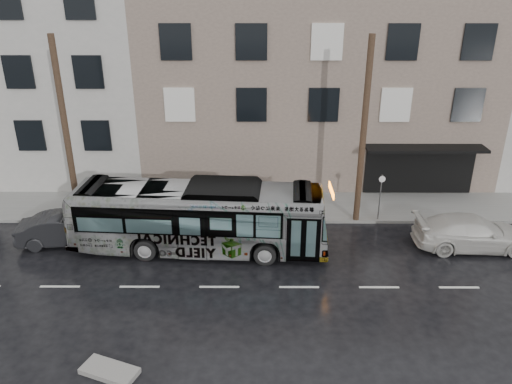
# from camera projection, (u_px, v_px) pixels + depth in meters

# --- Properties ---
(ground) EXTENTS (120.00, 120.00, 0.00)m
(ground) POSITION_uv_depth(u_px,v_px,m) (223.00, 255.00, 22.26)
(ground) COLOR black
(ground) RESTS_ON ground
(sidewalk) EXTENTS (90.00, 3.60, 0.15)m
(sidewalk) POSITION_uv_depth(u_px,v_px,m) (229.00, 207.00, 26.72)
(sidewalk) COLOR gray
(sidewalk) RESTS_ON ground
(building_taupe) EXTENTS (20.00, 12.00, 11.00)m
(building_taupe) POSITION_uv_depth(u_px,v_px,m) (312.00, 78.00, 31.69)
(building_taupe) COLOR gray
(building_taupe) RESTS_ON ground
(utility_pole_front) EXTENTS (0.30, 0.30, 9.00)m
(utility_pole_front) POSITION_uv_depth(u_px,v_px,m) (363.00, 133.00, 23.41)
(utility_pole_front) COLOR #4B3625
(utility_pole_front) RESTS_ON sidewalk
(utility_pole_rear) EXTENTS (0.30, 0.30, 9.00)m
(utility_pole_rear) POSITION_uv_depth(u_px,v_px,m) (66.00, 133.00, 23.46)
(utility_pole_rear) COLOR #4B3625
(utility_pole_rear) RESTS_ON sidewalk
(sign_post) EXTENTS (0.06, 0.06, 2.40)m
(sign_post) POSITION_uv_depth(u_px,v_px,m) (380.00, 197.00, 24.72)
(sign_post) COLOR slate
(sign_post) RESTS_ON sidewalk
(bus) EXTENTS (11.57, 3.43, 3.18)m
(bus) POSITION_uv_depth(u_px,v_px,m) (199.00, 217.00, 22.16)
(bus) COLOR #B2B2B2
(bus) RESTS_ON ground
(white_sedan) EXTENTS (5.26, 2.22, 1.52)m
(white_sedan) POSITION_uv_depth(u_px,v_px,m) (472.00, 232.00, 22.60)
(white_sedan) COLOR beige
(white_sedan) RESTS_ON ground
(dark_sedan) EXTENTS (4.58, 2.11, 1.45)m
(dark_sedan) POSITION_uv_depth(u_px,v_px,m) (67.00, 229.00, 22.99)
(dark_sedan) COLOR black
(dark_sedan) RESTS_ON ground
(slush_pile) EXTENTS (1.97, 1.40, 0.18)m
(slush_pile) POSITION_uv_depth(u_px,v_px,m) (110.00, 371.00, 15.60)
(slush_pile) COLOR gray
(slush_pile) RESTS_ON ground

